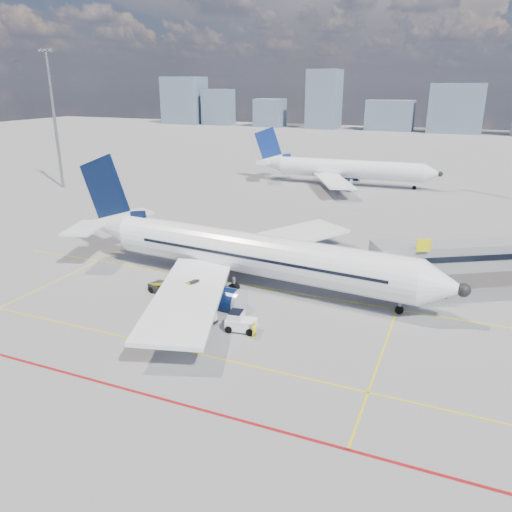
% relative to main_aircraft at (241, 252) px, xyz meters
% --- Properties ---
extents(ground, '(420.00, 420.00, 0.00)m').
position_rel_main_aircraft_xyz_m(ground, '(2.06, -8.65, -3.22)').
color(ground, gray).
rests_on(ground, ground).
extents(apron_markings, '(90.00, 35.12, 0.01)m').
position_rel_main_aircraft_xyz_m(apron_markings, '(1.49, -12.56, -3.21)').
color(apron_markings, yellow).
rests_on(apron_markings, ground).
extents(floodlight_mast_nw, '(3.20, 0.61, 25.45)m').
position_rel_main_aircraft_xyz_m(floodlight_mast_nw, '(-52.94, 31.35, 10.37)').
color(floodlight_mast_nw, slate).
rests_on(floodlight_mast_nw, ground).
extents(distant_skyline, '(248.17, 15.62, 31.59)m').
position_rel_main_aircraft_xyz_m(distant_skyline, '(2.99, 181.35, 7.46)').
color(distant_skyline, slate).
rests_on(distant_skyline, ground).
extents(main_aircraft, '(43.26, 37.65, 12.64)m').
position_rel_main_aircraft_xyz_m(main_aircraft, '(0.00, 0.00, 0.00)').
color(main_aircraft, white).
rests_on(main_aircraft, ground).
extents(second_aircraft, '(37.90, 33.00, 11.06)m').
position_rel_main_aircraft_xyz_m(second_aircraft, '(-2.83, 55.27, 0.01)').
color(second_aircraft, white).
rests_on(second_aircraft, ground).
extents(baggage_tug, '(2.66, 1.81, 1.74)m').
position_rel_main_aircraft_xyz_m(baggage_tug, '(4.43, -9.94, -2.38)').
color(baggage_tug, white).
rests_on(baggage_tug, ground).
extents(cargo_dolly, '(3.45, 2.34, 1.74)m').
position_rel_main_aircraft_xyz_m(cargo_dolly, '(0.52, -9.72, -2.26)').
color(cargo_dolly, black).
rests_on(cargo_dolly, ground).
extents(belt_loader, '(6.46, 3.44, 2.62)m').
position_rel_main_aircraft_xyz_m(belt_loader, '(-4.91, -6.05, -2.54)').
color(belt_loader, black).
rests_on(belt_loader, ground).
extents(ramp_worker, '(0.55, 0.65, 1.52)m').
position_rel_main_aircraft_xyz_m(ramp_worker, '(6.11, -10.76, -2.45)').
color(ramp_worker, yellow).
rests_on(ramp_worker, ground).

